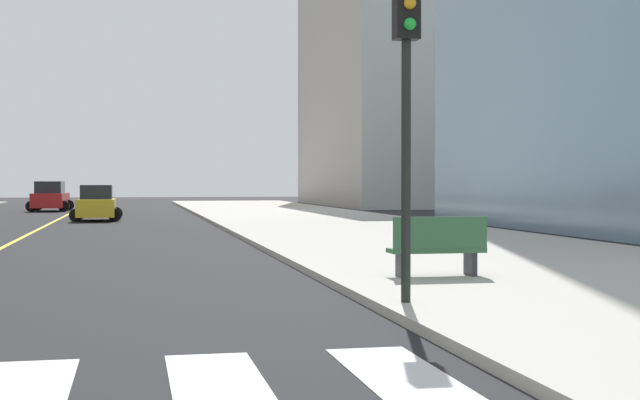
% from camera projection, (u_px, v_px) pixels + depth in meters
% --- Properties ---
extents(sidewalk_kerb_east, '(10.00, 120.00, 0.15)m').
position_uv_depth(sidewalk_kerb_east, '(443.00, 247.00, 25.21)').
color(sidewalk_kerb_east, '#B2ADA3').
rests_on(sidewalk_kerb_east, ground).
extents(lane_divider_paint, '(0.16, 80.00, 0.01)m').
position_uv_depth(lane_divider_paint, '(52.00, 222.00, 42.31)').
color(lane_divider_paint, yellow).
rests_on(lane_divider_paint, ground).
extents(parking_garage_concrete, '(18.00, 24.00, 21.64)m').
position_uv_depth(parking_garage_concrete, '(432.00, 73.00, 73.96)').
color(parking_garage_concrete, '#B2ADA3').
rests_on(parking_garage_concrete, ground).
extents(car_yellow_nearest, '(2.46, 3.93, 1.75)m').
position_uv_depth(car_yellow_nearest, '(97.00, 204.00, 44.10)').
color(car_yellow_nearest, gold).
rests_on(car_yellow_nearest, ground).
extents(car_red_second, '(2.83, 4.42, 1.94)m').
position_uv_depth(car_red_second, '(50.00, 197.00, 58.49)').
color(car_red_second, red).
rests_on(car_red_second, ground).
extents(traffic_light_near_corner, '(0.36, 0.41, 4.83)m').
position_uv_depth(traffic_light_near_corner, '(407.00, 70.00, 13.10)').
color(traffic_light_near_corner, black).
rests_on(traffic_light_near_corner, sidewalk_kerb_east).
extents(park_bench, '(1.80, 0.57, 1.12)m').
position_uv_depth(park_bench, '(438.00, 247.00, 16.76)').
color(park_bench, '#33603D').
rests_on(park_bench, sidewalk_kerb_east).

